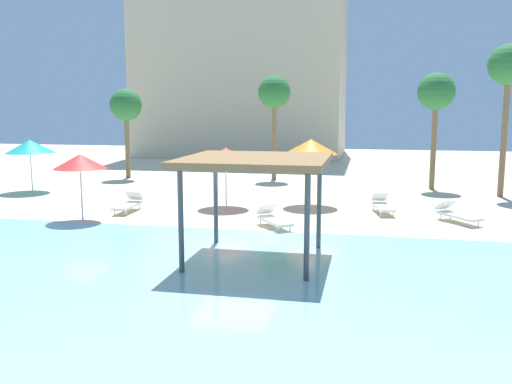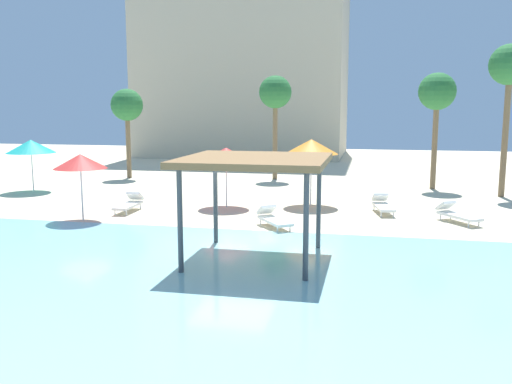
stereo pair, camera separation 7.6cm
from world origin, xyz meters
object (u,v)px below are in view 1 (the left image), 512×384
Objects in this scene: lounge_chair_3 at (273,218)px; palm_tree_1 at (436,94)px; beach_umbrella_teal_0 at (30,146)px; lounge_chair_2 at (456,213)px; palm_tree_3 at (274,94)px; palm_tree_2 at (509,69)px; lounge_chair_4 at (382,205)px; beach_umbrella_red_2 at (80,161)px; beach_umbrella_orange_1 at (311,147)px; beach_umbrella_red_3 at (226,155)px; palm_tree_0 at (126,107)px; shade_pavilion at (256,164)px; lounge_chair_1 at (129,203)px.

palm_tree_1 is at bearing 113.82° from lounge_chair_3.
beach_umbrella_teal_0 reaches higher than lounge_chair_2.
lounge_chair_2 is 14.54m from palm_tree_3.
palm_tree_2 is 1.18× the size of palm_tree_3.
lounge_chair_4 is (17.29, -2.13, -1.96)m from beach_umbrella_teal_0.
lounge_chair_4 is 0.33× the size of palm_tree_3.
lounge_chair_4 is at bearing 19.21° from beach_umbrella_red_2.
beach_umbrella_orange_1 reaches higher than beach_umbrella_red_2.
beach_umbrella_red_3 reaches higher than beach_umbrella_red_2.
palm_tree_0 is at bearing -171.92° from lounge_chair_3.
lounge_chair_3 is at bearing -80.26° from palm_tree_3.
shade_pavilion is 0.73× the size of palm_tree_0.
palm_tree_1 is (19.96, 5.11, 2.61)m from beach_umbrella_teal_0.
palm_tree_2 is at bearing 122.48° from lounge_chair_4.
palm_tree_3 is (5.03, 13.22, 2.73)m from beach_umbrella_red_2.
beach_umbrella_orange_1 is at bearing -147.35° from lounge_chair_2.
beach_umbrella_orange_1 is 0.48× the size of palm_tree_1.
beach_umbrella_red_2 is at bearing -44.27° from beach_umbrella_teal_0.
palm_tree_2 is (9.50, 8.89, 5.66)m from lounge_chair_3.
beach_umbrella_orange_1 is 1.52× the size of lounge_chair_3.
palm_tree_3 is at bearing 7.76° from palm_tree_0.
beach_umbrella_red_3 is 9.46m from lounge_chair_2.
shade_pavilion is 0.55× the size of palm_tree_2.
beach_umbrella_red_3 reaches higher than lounge_chair_3.
beach_umbrella_orange_1 is (0.56, 8.92, -0.14)m from shade_pavilion.
lounge_chair_4 is 0.28× the size of palm_tree_2.
lounge_chair_3 is at bearing 2.36° from beach_umbrella_red_2.
beach_umbrella_orange_1 is at bearing 110.43° from lounge_chair_1.
lounge_chair_3 is at bearing -136.89° from palm_tree_2.
lounge_chair_1 is at bearing 137.54° from shade_pavilion.
beach_umbrella_teal_0 is 0.43× the size of palm_tree_3.
beach_umbrella_red_3 is at bearing -141.63° from palm_tree_1.
palm_tree_1 is at bearing 145.38° from lounge_chair_2.
palm_tree_0 is (-17.48, 9.47, 3.94)m from lounge_chair_2.
palm_tree_0 is (-8.31, 8.20, 2.02)m from beach_umbrella_red_3.
palm_tree_0 is (-4.66, 9.97, 3.94)m from lounge_chair_1.
lounge_chair_2 is (19.92, -3.45, -1.96)m from beach_umbrella_teal_0.
palm_tree_3 is at bearing 154.74° from lounge_chair_3.
palm_tree_2 is at bearing 112.52° from lounge_chair_1.
lounge_chair_3 is 0.32× the size of palm_tree_1.
lounge_chair_2 is at bearing -22.96° from beach_umbrella_orange_1.
palm_tree_3 is (-8.73, 10.66, 4.64)m from lounge_chair_2.
shade_pavilion is 16.92m from beach_umbrella_teal_0.
beach_umbrella_red_2 is 0.41× the size of palm_tree_3.
lounge_chair_3 is (13.41, -5.71, -1.96)m from beach_umbrella_teal_0.
lounge_chair_1 is 0.32× the size of palm_tree_3.
palm_tree_1 reaches higher than beach_umbrella_red_3.
shade_pavilion is at bearing -54.91° from palm_tree_0.
lounge_chair_2 is 0.96× the size of lounge_chair_4.
lounge_chair_1 is at bearing -29.08° from beach_umbrella_teal_0.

